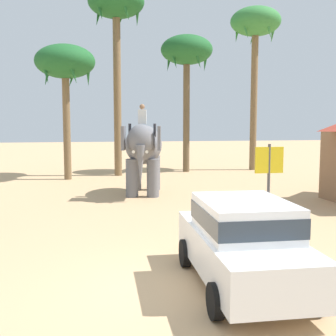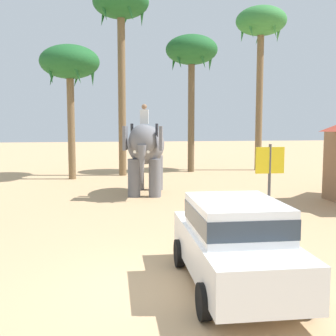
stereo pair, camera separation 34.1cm
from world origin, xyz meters
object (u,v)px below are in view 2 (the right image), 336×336
object	(u,v)px
car_sedan_foreground	(235,240)
elephant_with_mahout	(146,149)
palm_tree_behind_elephant	(192,54)
palm_tree_near_hut	(261,28)
palm_tree_left_of_road	(121,10)
palm_tree_far_back	(70,65)
signboard_yellow	(270,165)

from	to	relation	value
car_sedan_foreground	elephant_with_mahout	bearing A→B (deg)	93.52
elephant_with_mahout	palm_tree_behind_elephant	xyz separation A→B (m)	(3.62, 7.97, 5.32)
palm_tree_near_hut	palm_tree_left_of_road	distance (m)	9.03
palm_tree_behind_elephant	palm_tree_left_of_road	size ratio (longest dim) A/B	0.78
palm_tree_far_back	signboard_yellow	world-z (taller)	palm_tree_far_back
elephant_with_mahout	palm_tree_behind_elephant	bearing A→B (deg)	65.55
palm_tree_near_hut	palm_tree_far_back	size ratio (longest dim) A/B	1.43
car_sedan_foreground	palm_tree_behind_elephant	xyz separation A→B (m)	(2.96, 18.76, 6.38)
car_sedan_foreground	palm_tree_far_back	size ratio (longest dim) A/B	0.57
elephant_with_mahout	palm_tree_far_back	distance (m)	7.78
palm_tree_behind_elephant	palm_tree_far_back	bearing A→B (deg)	-161.07
elephant_with_mahout	palm_tree_left_of_road	xyz separation A→B (m)	(-0.73, 6.76, 7.45)
car_sedan_foreground	elephant_with_mahout	size ratio (longest dim) A/B	1.03
palm_tree_behind_elephant	palm_tree_near_hut	bearing A→B (deg)	3.82
elephant_with_mahout	signboard_yellow	distance (m)	5.99
palm_tree_near_hut	signboard_yellow	distance (m)	15.49
elephant_with_mahout	signboard_yellow	world-z (taller)	elephant_with_mahout
elephant_with_mahout	car_sedan_foreground	bearing A→B (deg)	-86.48
palm_tree_left_of_road	palm_tree_far_back	size ratio (longest dim) A/B	1.49
palm_tree_near_hut	signboard_yellow	world-z (taller)	palm_tree_near_hut
palm_tree_left_of_road	signboard_yellow	distance (m)	14.49
signboard_yellow	palm_tree_behind_elephant	bearing A→B (deg)	90.81
palm_tree_behind_elephant	palm_tree_far_back	distance (m)	7.67
palm_tree_left_of_road	elephant_with_mahout	bearing A→B (deg)	-83.84
elephant_with_mahout	palm_tree_near_hut	distance (m)	13.62
palm_tree_far_back	car_sedan_foreground	bearing A→B (deg)	-75.49
palm_tree_behind_elephant	palm_tree_far_back	world-z (taller)	palm_tree_behind_elephant
car_sedan_foreground	palm_tree_far_back	distance (m)	17.63
palm_tree_left_of_road	palm_tree_far_back	world-z (taller)	palm_tree_left_of_road
car_sedan_foreground	signboard_yellow	size ratio (longest dim) A/B	1.72
car_sedan_foreground	palm_tree_left_of_road	xyz separation A→B (m)	(-1.39, 17.54, 8.52)
palm_tree_behind_elephant	palm_tree_near_hut	distance (m)	4.89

